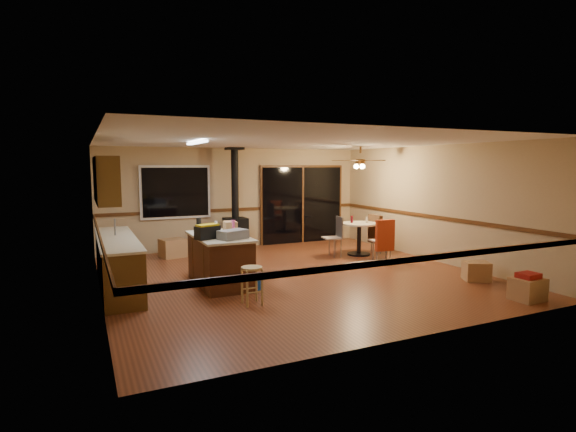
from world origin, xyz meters
TOP-DOWN VIEW (x-y plane):
  - floor at (0.00, 0.00)m, footprint 7.00×7.00m
  - ceiling at (0.00, 0.00)m, footprint 7.00×7.00m
  - wall_back at (0.00, 3.50)m, footprint 7.00×0.00m
  - wall_front at (0.00, -3.50)m, footprint 7.00×0.00m
  - wall_left at (-3.50, 0.00)m, footprint 0.00×7.00m
  - wall_right at (3.50, 0.00)m, footprint 0.00×7.00m
  - chair_rail at (0.00, 0.00)m, footprint 7.00×7.00m
  - window at (-1.60, 3.45)m, footprint 1.72×0.10m
  - sliding_door at (1.90, 3.45)m, footprint 2.52×0.10m
  - lower_cabinets at (-3.20, 0.50)m, footprint 0.60×3.00m
  - countertop at (-3.20, 0.50)m, footprint 0.64×3.04m
  - upper_cabinets at (-3.33, 0.70)m, footprint 0.35×2.00m
  - kitchen_island at (-1.50, 0.00)m, footprint 0.88×1.68m
  - wood_stove at (-0.20, 3.05)m, footprint 0.55×0.50m
  - ceiling_fan at (2.32, 1.22)m, footprint 0.24×0.24m
  - fluorescent_strip at (-1.80, 0.30)m, footprint 0.10×1.20m
  - toolbox_grey at (-1.40, -0.49)m, footprint 0.57×0.44m
  - toolbox_black at (-1.80, -0.30)m, footprint 0.45×0.33m
  - toolbox_yellow_lid at (-1.80, -0.30)m, footprint 0.41×0.30m
  - box_on_island at (-1.20, 0.31)m, footprint 0.25×0.32m
  - bottle_dark at (-1.82, 0.20)m, footprint 0.09×0.09m
  - bottle_pink at (-1.18, 0.18)m, footprint 0.10×0.10m
  - bottle_white at (-1.38, 0.65)m, footprint 0.06×0.06m
  - bar_stool at (-1.38, -1.36)m, footprint 0.43×0.43m
  - blue_bucket at (-1.05, -0.53)m, footprint 0.33×0.33m
  - dining_table at (2.32, 1.22)m, footprint 0.89×0.89m
  - glass_red at (2.17, 1.32)m, footprint 0.07×0.07m
  - glass_cream at (2.50, 1.17)m, footprint 0.07×0.07m
  - chair_left at (1.72, 1.31)m, footprint 0.47×0.46m
  - chair_near at (2.40, 0.34)m, footprint 0.47×0.50m
  - chair_right at (2.83, 1.26)m, footprint 0.48×0.44m
  - box_under_window at (-1.82, 2.82)m, footprint 0.64×0.56m
  - box_corner_a at (2.70, -3.01)m, footprint 0.49×0.42m
  - box_corner_b at (2.95, -1.76)m, footprint 0.57×0.54m
  - box_small_red at (2.70, -3.01)m, footprint 0.33×0.28m

SIDE VIEW (x-z plane):
  - floor at x=0.00m, z-range 0.00..0.00m
  - blue_bucket at x=-1.05m, z-range 0.00..0.26m
  - box_corner_b at x=2.95m, z-range 0.00..0.36m
  - box_corner_a at x=2.70m, z-range 0.00..0.36m
  - box_under_window at x=-1.82m, z-range 0.00..0.44m
  - bar_stool at x=-1.38m, z-range 0.00..0.59m
  - box_small_red at x=2.70m, z-range 0.36..0.45m
  - lower_cabinets at x=-3.20m, z-range 0.00..0.86m
  - kitchen_island at x=-1.50m, z-range 0.00..0.90m
  - dining_table at x=2.32m, z-range 0.14..0.92m
  - chair_left at x=1.72m, z-range 0.33..0.85m
  - chair_near at x=2.40m, z-range 0.25..0.95m
  - chair_right at x=2.83m, z-range 0.25..0.95m
  - wood_stove at x=-0.20m, z-range -0.53..1.99m
  - glass_cream at x=2.50m, z-range 0.78..0.92m
  - glass_red at x=2.17m, z-range 0.78..0.95m
  - countertop at x=-3.20m, z-range 0.86..0.90m
  - toolbox_grey at x=-1.40m, z-range 0.90..1.06m
  - bottle_white at x=-1.38m, z-range 0.90..1.08m
  - chair_rail at x=0.00m, z-range 0.96..1.04m
  - box_on_island at x=-1.20m, z-range 0.90..1.10m
  - toolbox_black at x=-1.80m, z-range 0.90..1.12m
  - bottle_pink at x=-1.18m, z-range 0.90..1.14m
  - sliding_door at x=1.90m, z-range 0.00..2.10m
  - bottle_dark at x=-1.82m, z-range 0.90..1.21m
  - toolbox_yellow_lid at x=-1.80m, z-range 1.12..1.15m
  - wall_back at x=0.00m, z-range -2.20..4.80m
  - wall_front at x=0.00m, z-range -2.20..4.80m
  - wall_left at x=-3.50m, z-range -2.20..4.80m
  - wall_right at x=3.50m, z-range -2.20..4.80m
  - window at x=-1.60m, z-range 0.84..2.16m
  - upper_cabinets at x=-3.33m, z-range 1.50..2.30m
  - ceiling_fan at x=2.32m, z-range 1.94..2.49m
  - fluorescent_strip at x=-1.80m, z-range 2.54..2.58m
  - ceiling at x=0.00m, z-range 2.60..2.60m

